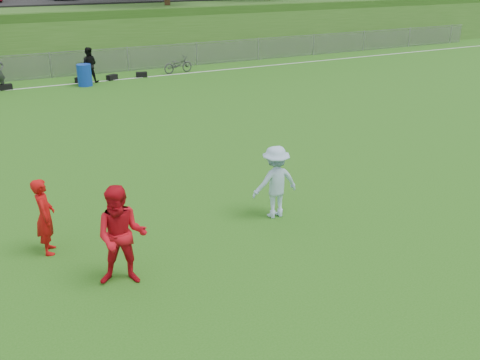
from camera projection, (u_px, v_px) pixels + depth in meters
ground at (215, 254)px, 10.77m from camera, size 120.00×120.00×0.00m
sideline_far at (59, 85)px, 25.62m from camera, size 60.00×0.10×0.01m
fence at (51, 65)px, 27.02m from camera, size 58.00×0.06×1.30m
berm at (22, 26)px, 35.77m from camera, size 120.00×18.00×3.00m
parking_lot at (16, 0)px, 36.84m from camera, size 120.00×12.00×0.10m
gear_bags at (87, 80)px, 26.22m from camera, size 7.07×0.58×0.26m
player_red_left at (45, 216)px, 10.58m from camera, size 0.47×0.63×1.59m
player_red_center at (122, 236)px, 9.48m from camera, size 1.13×1.02×1.90m
player_blue at (275, 182)px, 12.09m from camera, size 1.12×0.67×1.70m
frisbee at (278, 178)px, 12.28m from camera, size 0.25×0.25×0.02m
recycling_bin at (84, 75)px, 25.31m from camera, size 0.68×0.68×1.02m
bicycle at (178, 65)px, 28.34m from camera, size 1.71×0.81×0.86m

